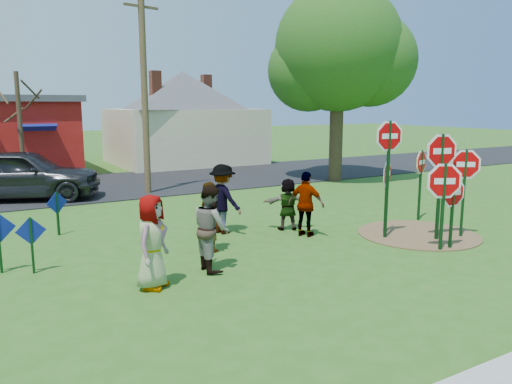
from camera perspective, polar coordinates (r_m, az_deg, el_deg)
ground at (r=12.16m, az=0.00°, el=-6.60°), size 120.00×120.00×0.00m
road at (r=22.62m, az=-14.87°, el=0.87°), size 120.00×7.50×0.04m
dirt_patch at (r=14.21m, az=18.06°, el=-4.60°), size 3.20×3.20×0.03m
cream_house at (r=30.29m, az=-8.32°, el=8.84°), size 9.40×9.40×6.50m
stop_sign_a at (r=12.55m, az=20.68°, el=0.44°), size 1.03×0.54×2.27m
stop_sign_b at (r=13.20m, az=14.94°, el=4.78°), size 1.06×0.19×3.21m
stop_sign_c at (r=13.44m, az=20.39°, el=3.20°), size 1.14×0.33×2.91m
stop_sign_d at (r=15.73m, az=18.34°, el=2.67°), size 0.92×0.37×2.26m
stop_sign_e at (r=12.83m, az=21.59°, el=-0.66°), size 0.96×0.10×1.87m
stop_sign_f at (r=14.02m, az=22.79°, el=2.19°), size 0.85×0.65×2.47m
stop_sign_g at (r=13.73m, az=14.73°, el=1.28°), size 0.87×0.53×2.15m
blue_diamond_b at (r=11.30m, az=-24.29°, el=-4.86°), size 0.60×0.06×1.20m
blue_diamond_d at (r=14.33m, az=-21.77°, el=-1.75°), size 0.57×0.27×1.19m
person_a at (r=9.67m, az=-11.82°, el=-5.60°), size 1.03×1.04×1.82m
person_b at (r=11.91m, az=-5.25°, el=-2.81°), size 0.55×0.70×1.68m
person_c at (r=10.54m, az=-5.16°, el=-4.11°), size 0.75×0.93×1.82m
person_d at (r=13.52m, az=-3.83°, el=-0.80°), size 1.06×1.38×1.89m
person_e at (r=13.24m, az=5.75°, el=-1.40°), size 0.87×1.10×1.74m
person_f at (r=13.93m, az=3.66°, el=-1.39°), size 1.41×0.95×1.46m
suv at (r=20.08m, az=-25.23°, el=1.87°), size 5.89×4.05×1.86m
utility_pole at (r=19.87m, az=-12.66°, el=11.93°), size 1.94×0.55×8.04m
leafy_tree at (r=23.23m, az=9.67°, el=15.20°), size 6.17×5.62×8.76m
bare_tree_east at (r=22.58m, az=-25.44°, el=8.07°), size 1.80×1.80×4.78m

